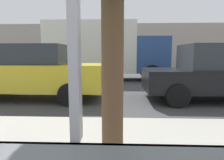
{
  "coord_description": "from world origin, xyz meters",
  "views": [
    {
      "loc": [
        0.22,
        -0.87,
        1.43
      ],
      "look_at": [
        0.1,
        2.11,
        1.03
      ],
      "focal_mm": 31.12,
      "sensor_mm": 36.0,
      "label": 1
    }
  ],
  "objects": [
    {
      "name": "ground_plane",
      "position": [
        0.0,
        8.0,
        0.0
      ],
      "size": [
        60.0,
        60.0,
        0.0
      ],
      "primitive_type": "plane",
      "color": "#424244"
    },
    {
      "name": "box_truck",
      "position": [
        -0.68,
        10.1,
        1.69
      ],
      "size": [
        6.61,
        2.44,
        3.16
      ],
      "color": "silver",
      "rests_on": "ground"
    },
    {
      "name": "sidewalk_strip",
      "position": [
        0.0,
        1.6,
        0.06
      ],
      "size": [
        16.0,
        2.8,
        0.13
      ],
      "primitive_type": "cube",
      "color": "#B2ADA3",
      "rests_on": "ground"
    },
    {
      "name": "parked_car_black",
      "position": [
        3.13,
        5.2,
        0.87
      ],
      "size": [
        4.14,
        1.99,
        1.73
      ],
      "color": "black",
      "rests_on": "ground"
    },
    {
      "name": "building_facade_far",
      "position": [
        0.0,
        20.3,
        2.3
      ],
      "size": [
        28.0,
        1.2,
        4.61
      ],
      "primitive_type": "cube",
      "color": "#A89E8E",
      "rests_on": "ground"
    },
    {
      "name": "parked_car_yellow",
      "position": [
        -2.62,
        5.2,
        0.88
      ],
      "size": [
        4.6,
        1.89,
        1.73
      ],
      "color": "gold",
      "rests_on": "ground"
    }
  ]
}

